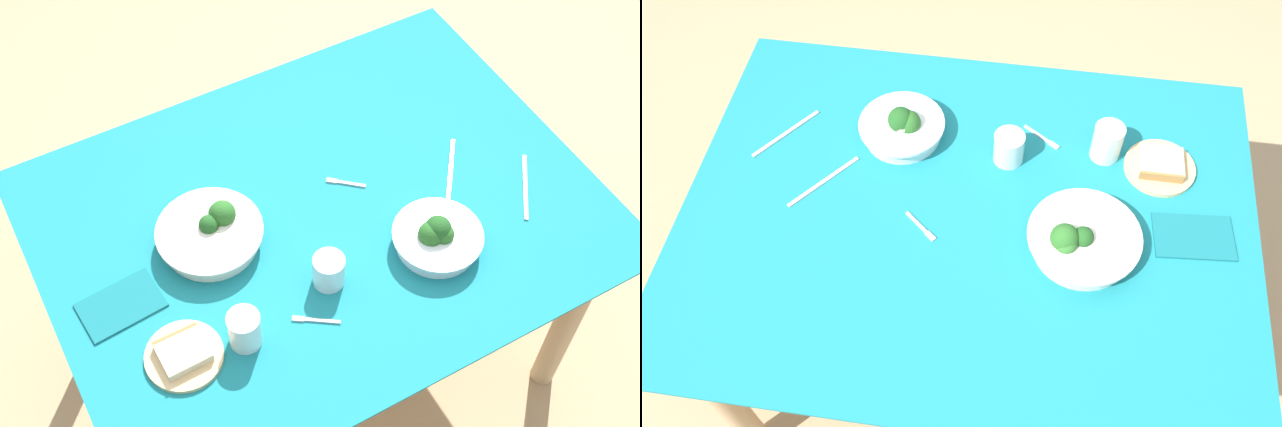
{
  "view_description": "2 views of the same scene",
  "coord_description": "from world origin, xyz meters",
  "views": [
    {
      "loc": [
        0.6,
        1.1,
        2.41
      ],
      "look_at": [
        0.0,
        0.01,
        0.75
      ],
      "focal_mm": 46.88,
      "sensor_mm": 36.0,
      "label": 1
    },
    {
      "loc": [
        0.12,
        -0.9,
        2.08
      ],
      "look_at": [
        -0.01,
        -0.0,
        0.75
      ],
      "focal_mm": 38.11,
      "sensor_mm": 36.0,
      "label": 2
    }
  ],
  "objects": [
    {
      "name": "bread_side_plate",
      "position": [
        0.45,
        0.2,
        0.75
      ],
      "size": [
        0.18,
        0.18,
        0.04
      ],
      "color": "#D6B27A",
      "rests_on": "dining_table"
    },
    {
      "name": "fork_by_near_bowl",
      "position": [
        -0.1,
        -0.05,
        0.74
      ],
      "size": [
        0.08,
        0.08,
        0.0
      ],
      "rotation": [
        0.0,
        0.0,
        5.57
      ],
      "color": "#B7B7BC",
      "rests_on": "dining_table"
    },
    {
      "name": "dining_table",
      "position": [
        0.0,
        0.0,
        0.63
      ],
      "size": [
        1.37,
        1.05,
        0.74
      ],
      "color": "#197A84",
      "rests_on": "ground_plane"
    },
    {
      "name": "water_glass_center",
      "position": [
        0.32,
        0.23,
        0.79
      ],
      "size": [
        0.08,
        0.08,
        0.1
      ],
      "primitive_type": "cylinder",
      "color": "silver",
      "rests_on": "dining_table"
    },
    {
      "name": "water_glass_side",
      "position": [
        0.08,
        0.18,
        0.78
      ],
      "size": [
        0.08,
        0.08,
        0.09
      ],
      "primitive_type": "cylinder",
      "color": "silver",
      "rests_on": "dining_table"
    },
    {
      "name": "table_knife_left",
      "position": [
        -0.37,
        0.04,
        0.74
      ],
      "size": [
        0.14,
        0.18,
        0.0
      ],
      "primitive_type": "cube",
      "rotation": [
        0.0,
        0.0,
        4.05
      ],
      "color": "#B7B7BC",
      "rests_on": "dining_table"
    },
    {
      "name": "table_knife_right",
      "position": [
        -0.5,
        0.18,
        0.74
      ],
      "size": [
        0.13,
        0.18,
        0.0
      ],
      "primitive_type": "cube",
      "rotation": [
        0.0,
        0.0,
        4.09
      ],
      "color": "#B7B7BC",
      "rests_on": "dining_table"
    },
    {
      "name": "ground_plane",
      "position": [
        0.0,
        0.0,
        0.0
      ],
      "size": [
        6.0,
        6.0,
        0.0
      ],
      "primitive_type": "plane",
      "color": "tan"
    },
    {
      "name": "broccoli_bowl_far",
      "position": [
        -0.2,
        0.22,
        0.77
      ],
      "size": [
        0.22,
        0.22,
        0.1
      ],
      "color": "white",
      "rests_on": "dining_table"
    },
    {
      "name": "napkin_folded_upper",
      "position": [
        0.53,
        0.01,
        0.74
      ],
      "size": [
        0.19,
        0.14,
        0.01
      ],
      "primitive_type": "cube",
      "rotation": [
        0.0,
        0.0,
        0.08
      ],
      "color": "#156870",
      "rests_on": "dining_table"
    },
    {
      "name": "broccoli_bowl_near",
      "position": [
        0.27,
        -0.05,
        0.77
      ],
      "size": [
        0.26,
        0.26,
        0.09
      ],
      "color": "silver",
      "rests_on": "dining_table"
    },
    {
      "name": "fork_by_far_bowl",
      "position": [
        0.16,
        0.26,
        0.74
      ],
      "size": [
        0.1,
        0.07,
        0.0
      ],
      "rotation": [
        0.0,
        0.0,
        5.69
      ],
      "color": "#B7B7BC",
      "rests_on": "dining_table"
    }
  ]
}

